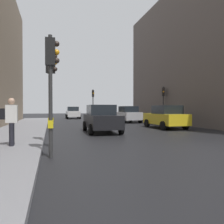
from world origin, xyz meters
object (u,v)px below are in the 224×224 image
at_px(traffic_light_near_right, 51,80).
at_px(car_yellow_taxi, 165,117).
at_px(traffic_light_mid_street, 163,98).
at_px(car_dark_suv, 101,119).
at_px(pedestrian_with_black_backpack, 10,119).
at_px(car_white_compact, 73,113).
at_px(traffic_light_far_median, 93,99).
at_px(car_silver_hatchback, 128,114).
at_px(traffic_light_near_left, 51,73).

distance_m(traffic_light_near_right, car_yellow_taxi, 10.60).
bearing_deg(car_yellow_taxi, traffic_light_mid_street, 63.44).
xyz_separation_m(car_dark_suv, pedestrian_with_black_backpack, (-4.58, -5.08, 0.29)).
bearing_deg(car_yellow_taxi, car_dark_suv, -165.58).
bearing_deg(pedestrian_with_black_backpack, car_yellow_taxi, 33.05).
bearing_deg(car_dark_suv, car_white_compact, 89.94).
relative_size(traffic_light_far_median, car_silver_hatchback, 0.93).
distance_m(traffic_light_near_left, traffic_light_near_right, 2.03).
height_order(traffic_light_far_median, car_yellow_taxi, traffic_light_far_median).
height_order(traffic_light_near_left, car_yellow_taxi, traffic_light_near_left).
relative_size(traffic_light_far_median, car_dark_suv, 0.93).
bearing_deg(car_yellow_taxi, traffic_light_near_left, -135.90).
bearing_deg(pedestrian_with_black_backpack, traffic_light_mid_street, 43.09).
height_order(traffic_light_mid_street, car_yellow_taxi, traffic_light_mid_street).
bearing_deg(pedestrian_with_black_backpack, traffic_light_near_left, -49.93).
distance_m(traffic_light_mid_street, car_silver_hatchback, 4.19).
relative_size(traffic_light_mid_street, traffic_light_near_right, 0.97).
distance_m(traffic_light_near_right, car_silver_hatchback, 16.05).
relative_size(traffic_light_near_right, car_yellow_taxi, 0.92).
bearing_deg(traffic_light_far_median, pedestrian_with_black_backpack, -109.03).
bearing_deg(traffic_light_far_median, car_dark_suv, -98.27).
xyz_separation_m(traffic_light_far_median, pedestrian_with_black_backpack, (-6.64, -19.25, -1.56)).
height_order(car_dark_suv, pedestrian_with_black_backpack, pedestrian_with_black_backpack).
bearing_deg(car_yellow_taxi, traffic_light_far_median, 104.32).
relative_size(car_white_compact, car_yellow_taxi, 1.00).
height_order(car_white_compact, car_silver_hatchback, same).
relative_size(traffic_light_near_right, pedestrian_with_black_backpack, 2.19).
distance_m(car_silver_hatchback, pedestrian_with_black_backpack, 16.98).
bearing_deg(car_white_compact, car_dark_suv, -90.06).
bearing_deg(traffic_light_near_left, pedestrian_with_black_backpack, 130.07).
xyz_separation_m(traffic_light_mid_street, car_white_compact, (-7.96, 13.09, -1.71)).
distance_m(traffic_light_mid_street, traffic_light_far_median, 9.56).
distance_m(traffic_light_near_left, car_yellow_taxi, 11.89).
relative_size(traffic_light_far_median, pedestrian_with_black_backpack, 2.23).
height_order(traffic_light_mid_street, car_white_compact, traffic_light_mid_street).
bearing_deg(car_white_compact, car_yellow_taxi, -73.90).
xyz_separation_m(traffic_light_mid_street, traffic_light_near_right, (-11.10, -11.46, 0.09)).
bearing_deg(car_dark_suv, traffic_light_mid_street, 39.90).
bearing_deg(traffic_light_near_right, car_yellow_taxi, 36.07).
relative_size(traffic_light_mid_street, car_yellow_taxi, 0.89).
relative_size(car_white_compact, pedestrian_with_black_backpack, 2.38).
height_order(traffic_light_far_median, car_white_compact, traffic_light_far_median).
distance_m(traffic_light_near_left, traffic_light_mid_street, 17.47).
bearing_deg(car_silver_hatchback, pedestrian_with_black_backpack, -124.09).
distance_m(car_white_compact, car_silver_hatchback, 11.85).
xyz_separation_m(traffic_light_near_left, pedestrian_with_black_backpack, (-1.46, 1.74, -1.47)).
bearing_deg(car_yellow_taxi, pedestrian_with_black_backpack, -146.95).
bearing_deg(car_silver_hatchback, traffic_light_far_median, 118.97).
height_order(car_silver_hatchback, car_yellow_taxi, same).
height_order(traffic_light_near_right, car_dark_suv, traffic_light_near_right).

